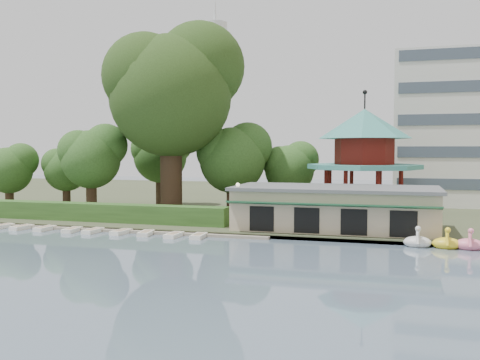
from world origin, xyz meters
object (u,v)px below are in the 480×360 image
at_px(boathouse, 335,207).
at_px(big_tree, 173,86).
at_px(pavilion, 364,152).
at_px(dock, 97,229).

xyz_separation_m(boathouse, big_tree, (-18.81, 6.25, 12.42)).
relative_size(pavilion, big_tree, 0.62).
xyz_separation_m(dock, big_tree, (3.19, 11.02, 14.67)).
bearing_deg(boathouse, big_tree, 161.63).
bearing_deg(dock, pavilion, 31.66).
bearing_deg(pavilion, dock, -148.34).
height_order(dock, pavilion, pavilion).
height_order(pavilion, big_tree, big_tree).
relative_size(dock, big_tree, 1.56).
bearing_deg(dock, boathouse, 12.24).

